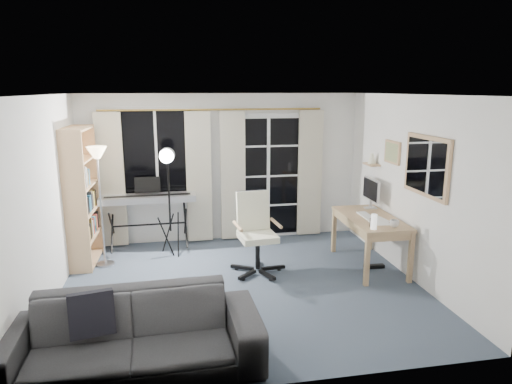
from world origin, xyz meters
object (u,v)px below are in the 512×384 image
Objects in this scene: keyboard_piano at (148,199)px; office_chair at (255,225)px; studio_light at (168,168)px; bookshelf at (79,200)px; mug at (394,223)px; sofa at (130,324)px; desk at (370,223)px; monitor at (371,190)px; torchiere_lamp at (98,171)px.

office_chair is at bearing -39.40° from keyboard_piano.
bookshelf is at bearing -172.33° from studio_light.
keyboard_piano is at bearing 26.97° from bookshelf.
sofa is (-3.22, -1.43, -0.33)m from mug.
monitor reaches higher than desk.
keyboard_piano is 3.39m from monitor.
desk is (1.61, -0.16, -0.02)m from office_chair.
mug is (0.10, -0.50, 0.15)m from desk.
monitor is 0.22× the size of sofa.
bookshelf is at bearing 168.76° from desk.
studio_light is at bearing 162.68° from desk.
mug is (3.18, -1.81, -0.02)m from keyboard_piano.
bookshelf is at bearing 157.86° from office_chair.
office_chair is (1.47, -1.15, -0.15)m from keyboard_piano.
office_chair is (2.39, -0.71, -0.28)m from bookshelf.
desk is 2.61× the size of monitor.
monitor is 0.98m from mug.
monitor is at bearing 84.19° from mug.
studio_light is at bearing 141.09° from office_chair.
bookshelf is 4.33m from mug.
desk is (3.69, -0.72, -0.74)m from torchiere_lamp.
bookshelf is at bearing 175.31° from monitor.
office_chair is at bearing 175.39° from desk.
keyboard_piano is at bearing 87.66° from sofa.
office_chair is 1.86m from monitor.
studio_light is 1.23× the size of desk.
torchiere_lamp is 3.28× the size of monitor.
torchiere_lamp is 0.74× the size of sofa.
torchiere_lamp is 1.55× the size of office_chair.
studio_light is 3.01m from monitor.
bookshelf is at bearing -156.06° from keyboard_piano.
bookshelf reaches higher than monitor.
office_chair reaches higher than mug.
studio_light reaches higher than desk.
bookshelf is 1.34× the size of keyboard_piano.
keyboard_piano is 12.35× the size of mug.
keyboard_piano is at bearing 166.36° from monitor.
keyboard_piano is 2.81× the size of monitor.
torchiere_lamp reaches higher than monitor.
torchiere_lamp is 2.87m from sofa.
keyboard_piano reaches higher than mug.
torchiere_lamp is (0.31, -0.16, 0.44)m from bookshelf.
studio_light reaches higher than monitor.
torchiere_lamp is 1.25× the size of desk.
keyboard_piano is 0.75m from studio_light.
studio_light is at bearing 172.08° from monitor.
desk is at bearing 101.31° from mug.
office_chair is (1.15, -0.76, -0.70)m from studio_light.
bookshelf is 4.22m from monitor.
office_chair reaches higher than desk.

